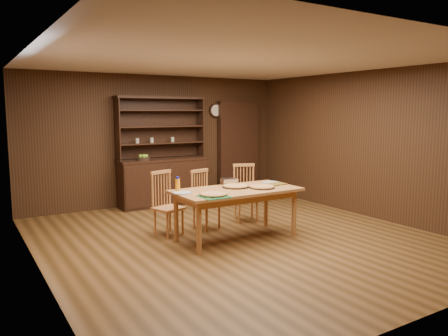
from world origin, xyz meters
TOP-DOWN VIEW (x-y plane):
  - floor at (0.00, 0.00)m, footprint 6.00×6.00m
  - room_shell at (0.00, 0.00)m, footprint 6.00×6.00m
  - china_hutch at (-0.00, 2.75)m, footprint 1.84×0.52m
  - doorway at (1.90, 2.90)m, footprint 1.00×0.18m
  - wall_clock at (1.35, 2.96)m, footprint 0.30×0.05m
  - dining_table at (-0.05, -0.01)m, footprint 1.85×0.92m
  - chair_left at (-0.83, 0.78)m, footprint 0.50×0.48m
  - chair_center at (-0.16, 0.79)m, footprint 0.48×0.46m
  - chair_right at (0.70, 0.86)m, footprint 0.50×0.49m
  - pizza_left at (-0.58, -0.26)m, footprint 0.39×0.39m
  - pizza_right at (0.32, -0.14)m, footprint 0.38×0.38m
  - pizza_center at (0.02, 0.12)m, footprint 0.41×0.41m
  - cooling_rack at (-0.63, -0.35)m, footprint 0.42×0.42m
  - plate_left at (-0.87, 0.11)m, footprint 0.27×0.27m
  - plate_right at (0.72, 0.15)m, footprint 0.28×0.28m
  - foil_dish at (0.07, 0.38)m, footprint 0.27×0.22m
  - juice_bottle at (-0.87, 0.25)m, footprint 0.07×0.07m
  - pot_holder_a at (0.74, 0.01)m, footprint 0.22×0.22m
  - pot_holder_b at (0.56, -0.03)m, footprint 0.21×0.21m
  - fruit_bowl at (-0.44, 2.69)m, footprint 0.28×0.28m

SIDE VIEW (x-z plane):
  - floor at x=0.00m, z-range 0.00..0.00m
  - chair_center at x=-0.16m, z-range 0.03..0.98m
  - chair_right at x=0.70m, z-range 0.03..1.01m
  - chair_left at x=-0.83m, z-range 0.03..1.01m
  - china_hutch at x=0.00m, z-range -0.49..1.68m
  - dining_table at x=-0.05m, z-range 0.29..1.04m
  - pot_holder_b at x=0.56m, z-range 0.75..0.76m
  - cooling_rack at x=-0.63m, z-range 0.75..0.77m
  - pot_holder_a at x=0.74m, z-range 0.75..0.77m
  - plate_right at x=0.72m, z-range 0.75..0.77m
  - plate_left at x=-0.87m, z-range 0.75..0.77m
  - pizza_center at x=0.02m, z-range 0.75..0.79m
  - pizza_left at x=-0.58m, z-range 0.75..0.79m
  - pizza_right at x=0.32m, z-range 0.75..0.79m
  - foil_dish at x=0.07m, z-range 0.75..0.85m
  - juice_bottle at x=-0.87m, z-range 0.74..0.96m
  - fruit_bowl at x=-0.44m, z-range 0.92..1.04m
  - doorway at x=1.90m, z-range 0.00..2.10m
  - room_shell at x=0.00m, z-range -1.42..4.58m
  - wall_clock at x=1.35m, z-range 1.75..2.05m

